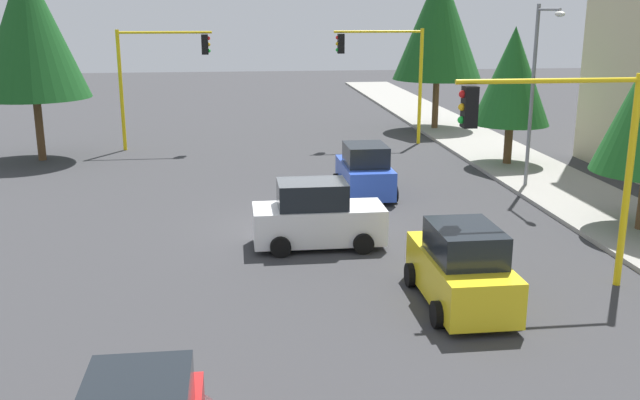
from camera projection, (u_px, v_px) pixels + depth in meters
name	position (u px, v px, depth m)	size (l,w,h in m)	color
ground_plane	(302.00, 226.00, 23.12)	(120.00, 120.00, 0.00)	#353538
sidewalk_kerb	(546.00, 180.00, 29.13)	(80.00, 4.00, 0.15)	gray
traffic_signal_near_left	(560.00, 140.00, 17.05)	(0.36, 4.59, 5.34)	yellow
traffic_signal_far_right	(157.00, 66.00, 34.80)	(0.36, 4.59, 5.87)	yellow
traffic_signal_far_left	(387.00, 64.00, 36.15)	(0.36, 4.59, 5.87)	yellow
street_lamp_curbside	(538.00, 78.00, 26.54)	(2.15, 0.28, 7.00)	slate
tree_roadside_mid	(513.00, 76.00, 30.93)	(3.37, 3.37, 6.12)	brown
tree_roadside_far	(439.00, 23.00, 39.93)	(5.02, 5.02, 9.21)	brown
tree_opposite_side	(29.00, 29.00, 31.79)	(4.95, 4.95, 9.08)	brown
car_blue	(365.00, 172.00, 26.77)	(3.63, 2.01, 1.98)	blue
car_white	(317.00, 217.00, 21.00)	(1.94, 3.85, 1.98)	white
car_yellow	(461.00, 269.00, 16.82)	(3.93, 1.99, 1.98)	yellow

